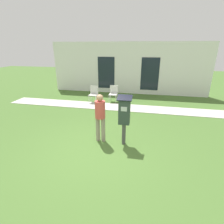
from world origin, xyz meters
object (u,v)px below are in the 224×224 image
(person_standing, at_px, (100,115))
(outdoor_chair_middle, at_px, (113,92))
(outdoor_chair_left, at_px, (94,93))
(parking_meter, at_px, (124,114))

(person_standing, bearing_deg, outdoor_chair_middle, 87.91)
(outdoor_chair_left, bearing_deg, parking_meter, -51.27)
(person_standing, height_order, outdoor_chair_left, person_standing)
(outdoor_chair_middle, bearing_deg, person_standing, -100.07)
(parking_meter, height_order, outdoor_chair_middle, parking_meter)
(parking_meter, height_order, person_standing, parking_meter)
(outdoor_chair_left, xyz_separation_m, outdoor_chair_middle, (1.04, 0.35, 0.00))
(person_standing, xyz_separation_m, outdoor_chair_middle, (-0.46, 4.38, -0.40))
(person_standing, bearing_deg, parking_meter, -10.49)
(outdoor_chair_middle, bearing_deg, outdoor_chair_left, -177.13)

